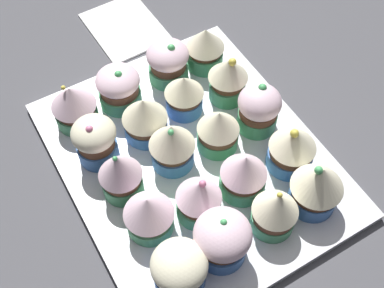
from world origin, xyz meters
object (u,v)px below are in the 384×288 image
object	(u,v)px
baking_tray	(192,159)
cupcake_2	(257,106)
cupcake_6	(244,173)
cupcake_13	(145,117)
cupcake_3	(228,78)
cupcake_17	(120,173)
cupcake_19	(74,105)
cupcake_0	(317,186)
cupcake_4	(205,47)
cupcake_16	(149,213)
cupcake_7	(217,127)
cupcake_12	(172,144)
cupcake_5	(275,210)
cupcake_18	(95,140)
cupcake_9	(168,62)
napkin	(125,26)
cupcake_8	(184,94)
cupcake_10	(222,239)
cupcake_11	(199,198)
cupcake_14	(119,87)
cupcake_1	(292,148)
cupcake_15	(179,269)

from	to	relation	value
baking_tray	cupcake_2	bearing A→B (deg)	-87.68
cupcake_6	cupcake_13	bearing A→B (deg)	25.22
cupcake_3	cupcake_17	xyz separation A→B (cm)	(-6.44, 20.23, 0.03)
cupcake_13	cupcake_19	size ratio (longest dim) A/B	0.99
cupcake_3	cupcake_0	bearing A→B (deg)	179.45
cupcake_4	cupcake_16	bearing A→B (deg)	135.00
cupcake_7	cupcake_12	size ratio (longest dim) A/B	0.85
baking_tray	cupcake_7	size ratio (longest dim) A/B	5.76
cupcake_5	cupcake_18	bearing A→B (deg)	35.44
cupcake_6	cupcake_18	world-z (taller)	cupcake_18
cupcake_5	cupcake_9	size ratio (longest dim) A/B	1.05
cupcake_5	cupcake_17	bearing A→B (deg)	44.82
cupcake_19	napkin	bearing A→B (deg)	-43.95
cupcake_8	cupcake_16	bearing A→B (deg)	137.26
cupcake_9	cupcake_10	bearing A→B (deg)	163.56
cupcake_4	cupcake_19	bearing A→B (deg)	90.56
cupcake_11	cupcake_16	world-z (taller)	cupcake_11
cupcake_11	cupcake_12	bearing A→B (deg)	-6.25
baking_tray	cupcake_10	bearing A→B (deg)	163.70
cupcake_7	cupcake_18	size ratio (longest dim) A/B	0.93
napkin	cupcake_6	bearing A→B (deg)	179.12
baking_tray	cupcake_14	size ratio (longest dim) A/B	5.96
cupcake_6	cupcake_17	xyz separation A→B (cm)	(7.73, 13.49, 0.41)
cupcake_11	cupcake_14	xyz separation A→B (cm)	(21.25, 0.62, -0.33)
cupcake_10	cupcake_12	distance (cm)	14.39
cupcake_1	cupcake_13	distance (cm)	20.10
baking_tray	cupcake_19	size ratio (longest dim) A/B	5.49
cupcake_0	cupcake_9	size ratio (longest dim) A/B	1.20
cupcake_13	cupcake_15	bearing A→B (deg)	162.88
cupcake_2	cupcake_19	bearing A→B (deg)	58.75
cupcake_0	cupcake_2	size ratio (longest dim) A/B	1.10
cupcake_17	cupcake_4	bearing A→B (deg)	-56.81
cupcake_8	napkin	xyz separation A→B (cm)	(21.15, -0.48, -4.43)
cupcake_4	cupcake_9	world-z (taller)	cupcake_4
cupcake_16	cupcake_4	bearing A→B (deg)	-45.00
napkin	cupcake_12	bearing A→B (deg)	167.36
cupcake_0	cupcake_6	bearing A→B (deg)	46.10
cupcake_0	cupcake_11	xyz separation A→B (cm)	(6.15, 13.21, -0.60)
napkin	cupcake_1	bearing A→B (deg)	-169.01
baking_tray	cupcake_12	size ratio (longest dim) A/B	4.92
cupcake_10	cupcake_15	distance (cm)	5.99
cupcake_8	napkin	size ratio (longest dim) A/B	0.50
cupcake_8	cupcake_10	size ratio (longest dim) A/B	0.91
cupcake_8	cupcake_15	size ratio (longest dim) A/B	1.03
cupcake_1	cupcake_19	distance (cm)	30.28
cupcake_4	cupcake_16	xyz separation A→B (cm)	(-20.11, 20.11, -0.12)
cupcake_12	cupcake_9	bearing A→B (deg)	-26.79
cupcake_14	cupcake_18	world-z (taller)	cupcake_18
cupcake_12	cupcake_16	xyz separation A→B (cm)	(-6.98, 7.09, -0.53)
cupcake_14	cupcake_17	xyz separation A→B (cm)	(-13.38, 6.21, 0.80)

